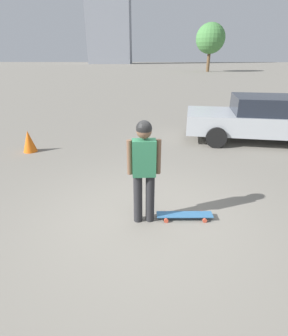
{
  "coord_description": "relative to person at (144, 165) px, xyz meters",
  "views": [
    {
      "loc": [
        0.14,
        -3.74,
        2.58
      ],
      "look_at": [
        0.0,
        0.0,
        0.97
      ],
      "focal_mm": 28.0,
      "sensor_mm": 36.0,
      "label": 1
    }
  ],
  "objects": [
    {
      "name": "car_parked_near",
      "position": [
        3.64,
        4.63,
        -0.27
      ],
      "size": [
        4.96,
        2.51,
        1.43
      ],
      "rotation": [
        0.0,
        0.0,
        -3.27
      ],
      "color": "#ADB2B7",
      "rests_on": "ground_plane"
    },
    {
      "name": "traffic_cone",
      "position": [
        -3.43,
        3.33,
        -0.7
      ],
      "size": [
        0.39,
        0.39,
        0.62
      ],
      "color": "orange",
      "rests_on": "ground_plane"
    },
    {
      "name": "ground_plane",
      "position": [
        0.0,
        0.0,
        -1.01
      ],
      "size": [
        220.0,
        220.0,
        0.0
      ],
      "primitive_type": "plane",
      "color": "gray"
    },
    {
      "name": "skateboard",
      "position": [
        0.69,
        0.07,
        -0.94
      ],
      "size": [
        0.96,
        0.29,
        0.09
      ],
      "rotation": [
        0.0,
        0.0,
        -3.1
      ],
      "color": "#336693",
      "rests_on": "ground_plane"
    },
    {
      "name": "person",
      "position": [
        0.0,
        0.0,
        0.0
      ],
      "size": [
        0.52,
        0.24,
        1.72
      ],
      "rotation": [
        0.0,
        0.0,
        0.09
      ],
      "color": "#262628",
      "rests_on": "ground_plane"
    },
    {
      "name": "tree_distant",
      "position": [
        9.17,
        43.91,
        4.05
      ],
      "size": [
        4.7,
        4.7,
        7.44
      ],
      "color": "brown",
      "rests_on": "ground_plane"
    }
  ]
}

